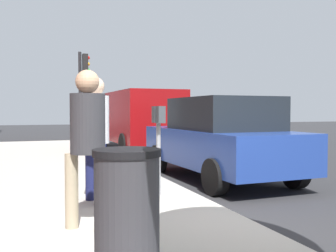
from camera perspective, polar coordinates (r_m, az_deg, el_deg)
ground_plane at (r=5.29m, az=10.54°, el=-14.16°), size 80.00×80.00×0.00m
parking_meter at (r=6.11m, az=-1.39°, el=-0.80°), size 0.36×0.12×1.41m
pedestrian_at_meter at (r=5.77m, az=-10.52°, el=-0.30°), size 0.54×0.40×1.83m
pedestrian_bystander at (r=4.50m, az=-11.59°, el=-1.29°), size 0.39×0.50×1.80m
parked_sedan_near at (r=8.52m, az=7.59°, el=-1.80°), size 4.45×2.07×1.77m
parked_van_far at (r=14.70m, az=-4.48°, el=1.29°), size 5.23×2.19×2.18m
traffic_signal at (r=15.51m, az=-12.29°, el=6.17°), size 0.24×0.44×3.60m
trash_bin at (r=3.45m, az=-5.98°, el=-11.69°), size 0.59×0.59×1.01m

